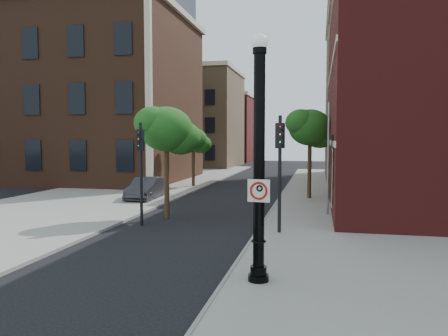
% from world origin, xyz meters
% --- Properties ---
extents(ground, '(120.00, 120.00, 0.00)m').
position_xyz_m(ground, '(0.00, 0.00, 0.00)').
color(ground, black).
rests_on(ground, ground).
extents(sidewalk_right, '(8.00, 60.00, 0.12)m').
position_xyz_m(sidewalk_right, '(6.00, 10.00, 0.06)').
color(sidewalk_right, gray).
rests_on(sidewalk_right, ground).
extents(sidewalk_left, '(10.00, 50.00, 0.12)m').
position_xyz_m(sidewalk_left, '(-9.00, 18.00, 0.06)').
color(sidewalk_left, gray).
rests_on(sidewalk_left, ground).
extents(curb_edge, '(0.10, 60.00, 0.14)m').
position_xyz_m(curb_edge, '(2.05, 10.00, 0.07)').
color(curb_edge, gray).
rests_on(curb_edge, ground).
extents(victorian_building, '(18.60, 14.60, 17.95)m').
position_xyz_m(victorian_building, '(-16.00, 23.97, 8.74)').
color(victorian_building, '#55311F').
rests_on(victorian_building, ground).
extents(bg_building_tan_a, '(12.00, 12.00, 12.00)m').
position_xyz_m(bg_building_tan_a, '(-12.00, 44.00, 6.00)').
color(bg_building_tan_a, '#8F704E').
rests_on(bg_building_tan_a, ground).
extents(bg_building_red, '(12.00, 12.00, 10.00)m').
position_xyz_m(bg_building_red, '(-12.00, 58.00, 5.00)').
color(bg_building_red, maroon).
rests_on(bg_building_red, ground).
extents(lamppost, '(0.53, 0.53, 6.31)m').
position_xyz_m(lamppost, '(2.91, -0.31, 2.92)').
color(lamppost, black).
rests_on(lamppost, ground).
extents(no_parking_sign, '(0.57, 0.10, 0.57)m').
position_xyz_m(no_parking_sign, '(2.93, -0.47, 2.46)').
color(no_parking_sign, white).
rests_on(no_parking_sign, ground).
extents(parked_car, '(1.70, 4.23, 1.37)m').
position_xyz_m(parked_car, '(-5.82, 13.52, 0.68)').
color(parked_car, '#2A2A2F').
rests_on(parked_car, ground).
extents(traffic_signal_left, '(0.32, 0.38, 4.39)m').
position_xyz_m(traffic_signal_left, '(-3.02, 6.16, 2.96)').
color(traffic_signal_left, black).
rests_on(traffic_signal_left, ground).
extents(traffic_signal_right, '(0.36, 0.41, 4.61)m').
position_xyz_m(traffic_signal_right, '(2.92, 5.52, 3.10)').
color(traffic_signal_right, black).
rests_on(traffic_signal_right, ground).
extents(utility_pole, '(0.11, 0.11, 5.42)m').
position_xyz_m(utility_pole, '(4.80, 9.95, 2.71)').
color(utility_pole, '#999999').
rests_on(utility_pole, ground).
extents(street_tree_a, '(2.88, 2.60, 5.19)m').
position_xyz_m(street_tree_a, '(-2.49, 8.03, 4.09)').
color(street_tree_a, '#311F13').
rests_on(street_tree_a, ground).
extents(street_tree_b, '(2.50, 2.26, 4.50)m').
position_xyz_m(street_tree_b, '(-4.84, 20.40, 3.54)').
color(street_tree_b, '#311F13').
rests_on(street_tree_b, ground).
extents(street_tree_c, '(3.03, 2.74, 5.46)m').
position_xyz_m(street_tree_c, '(3.86, 15.61, 4.31)').
color(street_tree_c, '#311F13').
rests_on(street_tree_c, ground).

